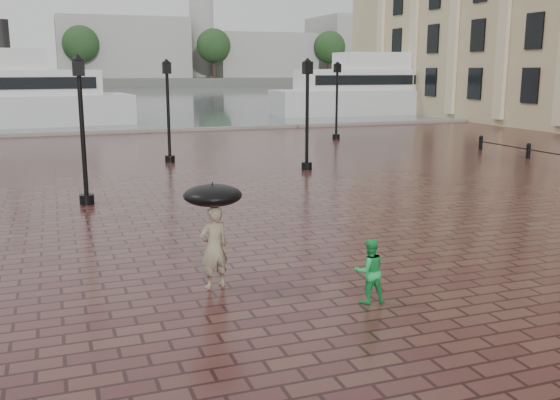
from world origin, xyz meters
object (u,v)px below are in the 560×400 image
object	(u,v)px
street_lamps	(179,110)
child_pedestrian	(369,271)
ferry_far	(396,89)
adult_pedestrian	(214,247)

from	to	relation	value
street_lamps	child_pedestrian	xyz separation A→B (m)	(-0.10, -17.99, -1.74)
street_lamps	ferry_far	size ratio (longest dim) A/B	0.91
street_lamps	child_pedestrian	bearing A→B (deg)	-90.32
street_lamps	child_pedestrian	distance (m)	18.07
adult_pedestrian	ferry_far	world-z (taller)	ferry_far
child_pedestrian	ferry_far	world-z (taller)	ferry_far
street_lamps	adult_pedestrian	xyz separation A→B (m)	(-2.51, -16.28, -1.53)
child_pedestrian	adult_pedestrian	bearing A→B (deg)	-31.07
ferry_far	street_lamps	bearing A→B (deg)	-132.12
street_lamps	ferry_far	xyz separation A→B (m)	(25.06, 24.44, -0.04)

